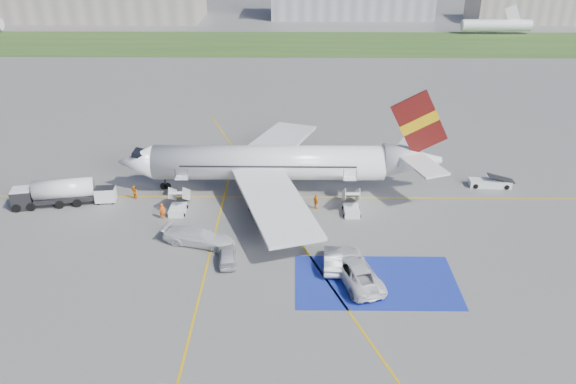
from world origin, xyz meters
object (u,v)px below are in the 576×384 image
Objects in this scene: fuel_tanker at (54,195)px; van_white_a at (355,266)px; car_silver_b at (333,260)px; airliner at (282,163)px; belt_loader at (490,183)px; van_white_b at (199,235)px; car_silver_a at (227,255)px; gpu_cart at (106,195)px.

fuel_tanker reaches higher than van_white_a.
van_white_a is (1.79, -1.65, 0.41)m from car_silver_b.
airliner is 24.52m from belt_loader.
van_white_b is at bearing -37.04° from fuel_tanker.
car_silver_a is (20.05, -11.05, -0.52)m from fuel_tanker.
gpu_cart is at bearing -24.21° from car_silver_b.
van_white_a is (6.69, -17.39, -2.23)m from airliner.
van_white_b is (11.64, -8.69, 0.23)m from gpu_cart.
gpu_cart is 0.57× the size of car_silver_a.
van_white_b is (-3.04, 3.00, 0.36)m from car_silver_a.
airliner is 19.83m from gpu_cart.
belt_loader is 34.67m from van_white_b.
fuel_tanker is 18.82m from van_white_b.
fuel_tanker is at bearing -39.23° from van_white_a.
airliner is at bearing 3.60° from gpu_cart.
fuel_tanker is 34.19m from van_white_a.
airliner is at bearing -85.08° from van_white_a.
van_white_b is (-12.64, 3.71, 0.30)m from car_silver_b.
van_white_b is at bearing -154.39° from belt_loader.
car_silver_b reaches higher than car_silver_a.
gpu_cart is at bearing -170.89° from belt_loader.
airliner is 8.01× the size of car_silver_b.
belt_loader is 0.96× the size of van_white_b.
airliner is 15.89× the size of gpu_cart.
fuel_tanker is at bearing -18.79° from car_silver_b.
gpu_cart is at bearing -44.46° from van_white_a.
car_silver_a is (-29.00, -16.20, 0.32)m from belt_loader.
belt_loader is 1.26× the size of car_silver_a.
airliner reaches higher than car_silver_a.
fuel_tanker reaches higher than car_silver_b.
belt_loader is 0.83× the size of van_white_a.
van_white_a is 15.40m from van_white_b.
gpu_cart is at bearing -4.91° from fuel_tanker.
airliner reaches higher than belt_loader.
gpu_cart is 18.77m from car_silver_a.
belt_loader is at bearing -149.61° from van_white_a.
fuel_tanker is at bearing -179.34° from gpu_cart.
van_white_a is (26.07, -14.06, 0.35)m from gpu_cart.
van_white_b is at bearing -122.79° from airliner.
gpu_cart is (-19.38, -3.33, -2.57)m from airliner.
van_white_b is (-7.74, -12.02, -2.34)m from airliner.
fuel_tanker reaches higher than belt_loader.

